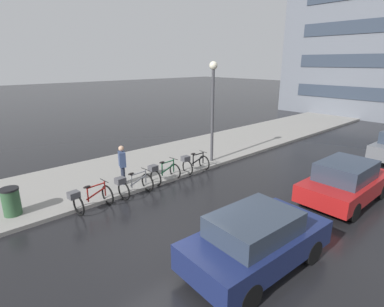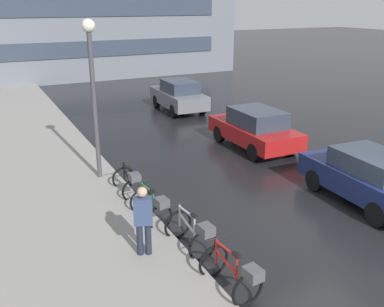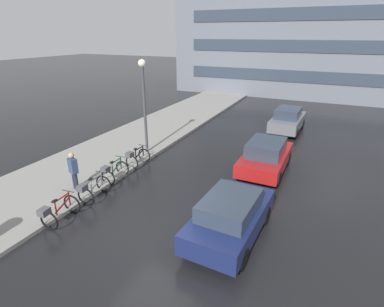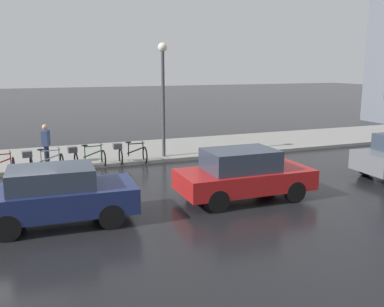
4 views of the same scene
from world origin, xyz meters
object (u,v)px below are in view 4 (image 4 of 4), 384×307
(car_navy, at_px, (57,195))
(pedestrian, at_px, (46,143))
(bicycle_third, at_px, (86,156))
(bicycle_second, at_px, (42,161))
(streetlamp, at_px, (163,84))
(car_red, at_px, (243,174))
(bicycle_farthest, at_px, (129,153))

(car_navy, xyz_separation_m, pedestrian, (-6.64, 0.12, 0.21))
(pedestrian, bearing_deg, bicycle_third, 61.10)
(bicycle_second, xyz_separation_m, pedestrian, (-1.09, 0.22, 0.48))
(car_navy, distance_m, pedestrian, 6.64)
(bicycle_second, relative_size, streetlamp, 0.29)
(bicycle_third, bearing_deg, streetlamp, 97.66)
(car_red, height_order, pedestrian, pedestrian)
(car_red, bearing_deg, bicycle_second, -134.89)
(bicycle_farthest, distance_m, car_red, 6.18)
(bicycle_third, bearing_deg, bicycle_farthest, 90.08)
(pedestrian, relative_size, streetlamp, 0.35)
(bicycle_second, height_order, bicycle_third, bicycle_second)
(car_red, bearing_deg, bicycle_farthest, -159.92)
(car_navy, height_order, streetlamp, streetlamp)
(bicycle_second, relative_size, bicycle_farthest, 1.08)
(car_navy, xyz_separation_m, streetlamp, (-6.31, 4.91, 2.46))
(bicycle_farthest, distance_m, streetlamp, 3.22)
(bicycle_third, xyz_separation_m, car_navy, (5.86, -1.53, 0.28))
(bicycle_farthest, relative_size, car_red, 0.33)
(bicycle_third, relative_size, bicycle_farthest, 1.07)
(bicycle_farthest, relative_size, streetlamp, 0.27)
(bicycle_second, relative_size, car_navy, 0.37)
(bicycle_second, bearing_deg, car_red, 45.11)
(streetlamp, bearing_deg, bicycle_third, -82.34)
(bicycle_second, distance_m, bicycle_farthest, 3.40)
(car_navy, bearing_deg, bicycle_third, 165.36)
(bicycle_second, bearing_deg, bicycle_third, 100.86)
(bicycle_second, height_order, bicycle_farthest, bicycle_second)
(car_red, bearing_deg, pedestrian, -141.21)
(bicycle_second, xyz_separation_m, car_navy, (5.54, 0.10, 0.27))
(car_navy, bearing_deg, streetlamp, 142.10)
(bicycle_third, relative_size, streetlamp, 0.29)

